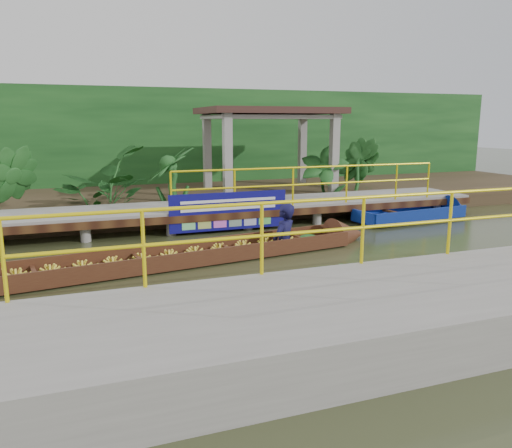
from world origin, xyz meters
name	(u,v)px	position (x,y,z in m)	size (l,w,h in m)	color
ground	(245,259)	(0.00, 0.00, 0.00)	(80.00, 80.00, 0.00)	#32371B
land_strip	(174,197)	(0.00, 7.50, 0.23)	(30.00, 8.00, 0.45)	#312618
far_dock	(204,209)	(0.02, 3.43, 0.48)	(16.00, 2.06, 1.66)	gray
near_dock	(420,310)	(1.00, -4.20, 0.30)	(18.00, 2.40, 1.73)	gray
pavilion	(269,120)	(3.00, 6.30, 2.82)	(4.40, 3.00, 3.00)	gray
foliage_backdrop	(160,142)	(0.00, 10.00, 2.00)	(30.00, 0.80, 4.00)	#133D16
vendor_boat	(207,246)	(-0.75, 0.19, 0.30)	(9.07, 2.17, 2.26)	#3C1B10
moored_blue_boat	(433,213)	(6.55, 2.29, 0.16)	(3.93, 1.41, 0.92)	navy
blue_banner	(229,211)	(0.43, 2.48, 0.56)	(3.03, 0.04, 0.95)	navy
tropical_plants	(163,176)	(-0.72, 5.30, 1.19)	(14.19, 1.19, 1.48)	#133D16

